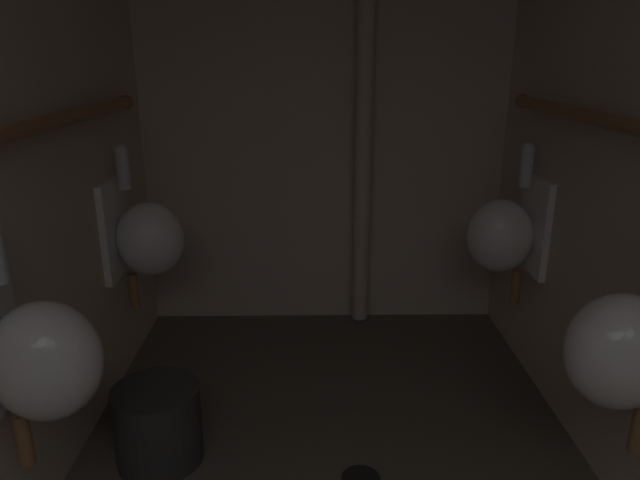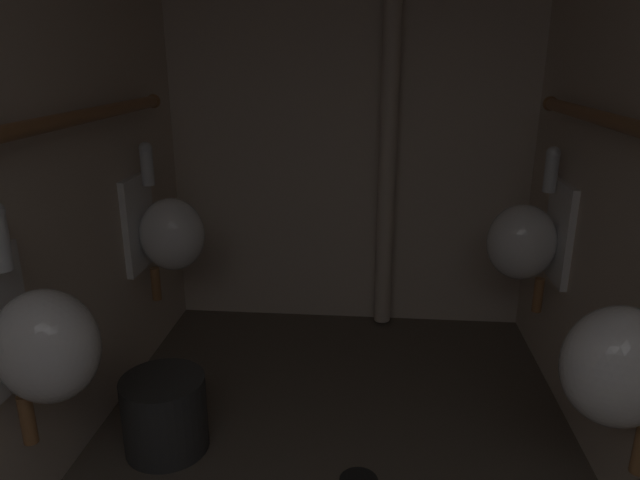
{
  "view_description": "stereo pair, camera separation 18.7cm",
  "coord_description": "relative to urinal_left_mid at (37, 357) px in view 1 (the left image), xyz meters",
  "views": [
    {
      "loc": [
        -0.07,
        0.2,
        1.46
      ],
      "look_at": [
        -0.04,
        1.98,
        0.88
      ],
      "focal_mm": 32.43,
      "sensor_mm": 36.0,
      "label": 1
    },
    {
      "loc": [
        0.12,
        0.2,
        1.46
      ],
      "look_at": [
        -0.04,
        1.98,
        0.88
      ],
      "focal_mm": 32.43,
      "sensor_mm": 36.0,
      "label": 2
    }
  ],
  "objects": [
    {
      "name": "standpipe_back_wall",
      "position": [
        1.01,
        1.58,
        0.52
      ],
      "size": [
        0.09,
        0.09,
        2.34
      ],
      "primitive_type": "cylinder",
      "color": "beige",
      "rests_on": "ground"
    },
    {
      "name": "waste_bin",
      "position": [
        0.17,
        0.43,
        -0.52
      ],
      "size": [
        0.32,
        0.32,
        0.3
      ],
      "primitive_type": "cylinder",
      "color": "#2D2D2D",
      "rests_on": "ground"
    },
    {
      "name": "floor_drain",
      "position": [
        0.92,
        0.31,
        -0.67
      ],
      "size": [
        0.14,
        0.14,
        0.01
      ],
      "primitive_type": "cylinder",
      "color": "black",
      "rests_on": "ground"
    },
    {
      "name": "urinal_left_far",
      "position": [
        0.0,
        1.07,
        0.0
      ],
      "size": [
        0.32,
        0.3,
        0.76
      ],
      "color": "white"
    },
    {
      "name": "urinal_right_far",
      "position": [
        1.62,
        1.1,
        0.0
      ],
      "size": [
        0.32,
        0.3,
        0.76
      ],
      "color": "white"
    },
    {
      "name": "urinal_left_mid",
      "position": [
        0.0,
        0.0,
        0.0
      ],
      "size": [
        0.32,
        0.3,
        0.76
      ],
      "color": "white"
    },
    {
      "name": "urinal_right_mid",
      "position": [
        1.62,
        0.03,
        0.0
      ],
      "size": [
        0.32,
        0.3,
        0.76
      ],
      "color": "white"
    },
    {
      "name": "wall_back",
      "position": [
        0.81,
        1.69,
        0.52
      ],
      "size": [
        2.04,
        0.06,
        2.39
      ],
      "primitive_type": "cube",
      "color": "beige",
      "rests_on": "ground"
    }
  ]
}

